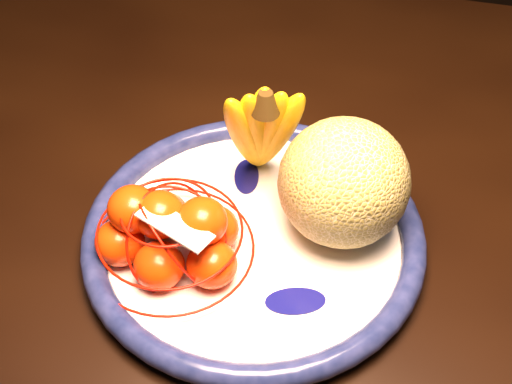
% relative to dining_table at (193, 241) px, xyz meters
% --- Properties ---
extents(dining_table, '(1.61, 0.97, 0.80)m').
position_rel_dining_table_xyz_m(dining_table, '(0.00, 0.00, 0.00)').
color(dining_table, black).
rests_on(dining_table, ground).
extents(fruit_bowl, '(0.35, 0.35, 0.03)m').
position_rel_dining_table_xyz_m(fruit_bowl, '(0.09, -0.06, 0.10)').
color(fruit_bowl, white).
rests_on(fruit_bowl, dining_table).
extents(cantaloupe, '(0.13, 0.13, 0.13)m').
position_rel_dining_table_xyz_m(cantaloupe, '(0.17, -0.02, 0.16)').
color(cantaloupe, olive).
rests_on(cantaloupe, fruit_bowl).
extents(banana_bunch, '(0.10, 0.10, 0.16)m').
position_rel_dining_table_xyz_m(banana_bunch, '(0.08, 0.02, 0.18)').
color(banana_bunch, yellow).
rests_on(banana_bunch, fruit_bowl).
extents(mandarin_bag, '(0.19, 0.19, 0.10)m').
position_rel_dining_table_xyz_m(mandarin_bag, '(0.02, -0.10, 0.13)').
color(mandarin_bag, '#F93B0D').
rests_on(mandarin_bag, fruit_bowl).
extents(price_tag, '(0.08, 0.05, 0.01)m').
position_rel_dining_table_xyz_m(price_tag, '(0.03, -0.12, 0.17)').
color(price_tag, white).
rests_on(price_tag, mandarin_bag).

